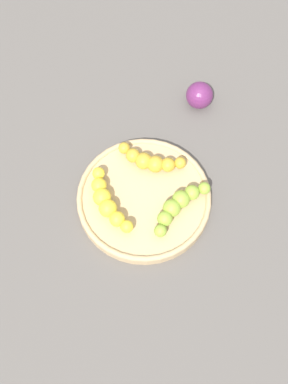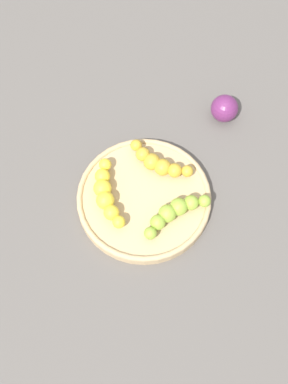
% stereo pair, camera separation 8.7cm
% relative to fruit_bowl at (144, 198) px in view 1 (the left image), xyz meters
% --- Properties ---
extents(ground_plane, '(2.40, 2.40, 0.00)m').
position_rel_fruit_bowl_xyz_m(ground_plane, '(0.00, 0.00, -0.01)').
color(ground_plane, '#56514C').
extents(fruit_bowl, '(0.24, 0.24, 0.02)m').
position_rel_fruit_bowl_xyz_m(fruit_bowl, '(0.00, 0.00, 0.00)').
color(fruit_bowl, tan).
rests_on(fruit_bowl, ground_plane).
extents(banana_yellow, '(0.13, 0.06, 0.03)m').
position_rel_fruit_bowl_xyz_m(banana_yellow, '(-0.03, -0.06, 0.02)').
color(banana_yellow, yellow).
rests_on(banana_yellow, fruit_bowl).
extents(banana_green, '(0.04, 0.13, 0.03)m').
position_rel_fruit_bowl_xyz_m(banana_green, '(0.06, 0.02, 0.02)').
color(banana_green, '#8CAD38').
rests_on(banana_green, fruit_bowl).
extents(banana_spotted, '(0.11, 0.07, 0.03)m').
position_rel_fruit_bowl_xyz_m(banana_spotted, '(-0.04, 0.05, 0.02)').
color(banana_spotted, gold).
rests_on(banana_spotted, fruit_bowl).
extents(plum_purple, '(0.05, 0.05, 0.05)m').
position_rel_fruit_bowl_xyz_m(plum_purple, '(-0.07, 0.23, 0.01)').
color(plum_purple, '#662659').
rests_on(plum_purple, ground_plane).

